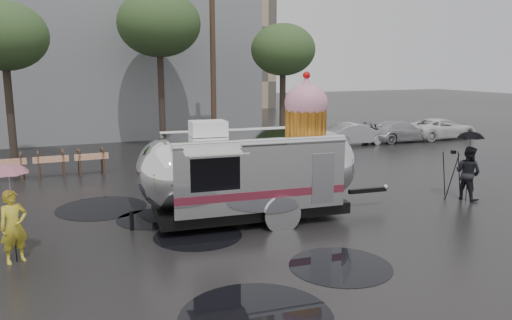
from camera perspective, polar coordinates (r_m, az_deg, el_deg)
name	(u,v)px	position (r m, az deg, el deg)	size (l,w,h in m)	color
ground	(293,237)	(12.96, 4.24, -8.76)	(120.00, 120.00, 0.00)	black
puddles	(193,244)	(12.55, -7.24, -9.46)	(6.82, 10.80, 0.01)	black
grey_building	(66,30)	(34.94, -20.87, 13.71)	(22.00, 12.00, 13.00)	slate
utility_pole	(213,59)	(26.13, -4.95, 11.43)	(1.60, 0.28, 9.00)	#473323
tree_left	(3,37)	(23.90, -26.92, 12.46)	(3.64, 3.64, 6.95)	#382D26
tree_mid	(159,24)	(26.52, -11.03, 14.99)	(4.20, 4.20, 8.03)	#382D26
tree_right	(283,51)	(26.53, 3.11, 12.39)	(3.36, 3.36, 6.42)	#382D26
barricade_row	(51,163)	(21.15, -22.37, -0.37)	(4.30, 0.80, 1.00)	#473323
parked_cars	(383,130)	(28.94, 14.26, 3.33)	(13.20, 1.90, 1.50)	silver
airstream_trailer	(253,168)	(14.04, -0.36, -0.88)	(7.86, 3.18, 4.24)	silver
person_left	(14,227)	(12.32, -25.96, -6.86)	(0.60, 0.40, 1.65)	gold
umbrella_pink	(9,179)	(12.06, -26.38, -1.95)	(1.05, 1.05, 2.27)	pink
person_right	(468,173)	(17.59, 23.05, -1.38)	(0.84, 0.47, 1.76)	black
umbrella_black	(470,142)	(17.42, 23.30, 1.93)	(1.06, 1.06, 2.27)	black
tripod	(452,169)	(17.57, 21.51, -0.99)	(0.63, 0.65, 1.60)	black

